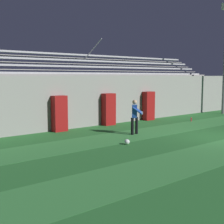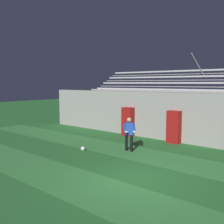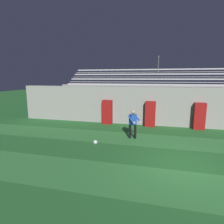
% 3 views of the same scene
% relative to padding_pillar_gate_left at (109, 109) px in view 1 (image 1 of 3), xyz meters
% --- Properties ---
extents(ground_plane, '(80.00, 80.00, 0.00)m').
position_rel_padding_pillar_gate_left_xyz_m(ground_plane, '(1.63, -5.95, -0.90)').
color(ground_plane, '#286B2D').
extents(turf_stripe_far, '(28.00, 2.21, 0.01)m').
position_rel_padding_pillar_gate_left_xyz_m(turf_stripe_far, '(1.63, -3.10, -0.90)').
color(turf_stripe_far, '#38843D').
rests_on(turf_stripe_far, ground).
extents(back_wall, '(24.00, 0.60, 2.80)m').
position_rel_padding_pillar_gate_left_xyz_m(back_wall, '(1.63, 0.55, 0.50)').
color(back_wall, '#999691').
rests_on(back_wall, ground).
extents(padding_pillar_gate_left, '(0.72, 0.44, 1.81)m').
position_rel_padding_pillar_gate_left_xyz_m(padding_pillar_gate_left, '(0.00, 0.00, 0.00)').
color(padding_pillar_gate_left, maroon).
rests_on(padding_pillar_gate_left, ground).
extents(padding_pillar_gate_right, '(0.72, 0.44, 1.81)m').
position_rel_padding_pillar_gate_left_xyz_m(padding_pillar_gate_right, '(3.26, 0.00, 0.00)').
color(padding_pillar_gate_right, maroon).
rests_on(padding_pillar_gate_right, ground).
extents(padding_pillar_far_left, '(0.72, 0.44, 1.81)m').
position_rel_padding_pillar_gate_left_xyz_m(padding_pillar_far_left, '(-3.19, 0.00, 0.00)').
color(padding_pillar_far_left, maroon).
rests_on(padding_pillar_far_left, ground).
extents(bleacher_stand, '(18.00, 3.35, 5.03)m').
position_rel_padding_pillar_gate_left_xyz_m(bleacher_stand, '(1.63, 2.54, 0.59)').
color(bleacher_stand, '#999691').
rests_on(bleacher_stand, ground).
extents(goalkeeper, '(0.74, 0.74, 1.67)m').
position_rel_padding_pillar_gate_left_xyz_m(goalkeeper, '(-0.84, -3.04, 0.05)').
color(goalkeeper, black).
rests_on(goalkeeper, ground).
extents(soccer_ball, '(0.22, 0.22, 0.22)m').
position_rel_padding_pillar_gate_left_xyz_m(soccer_ball, '(-2.62, -4.45, -0.79)').
color(soccer_ball, white).
rests_on(soccer_ball, ground).
extents(water_bottle, '(0.07, 0.07, 0.24)m').
position_rel_padding_pillar_gate_left_xyz_m(water_bottle, '(4.87, -2.12, -0.78)').
color(water_bottle, red).
rests_on(water_bottle, ground).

